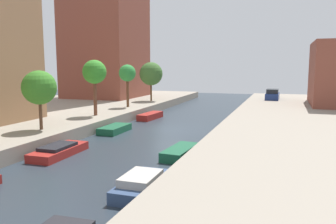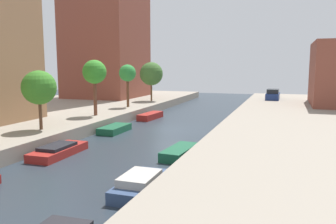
{
  "view_description": "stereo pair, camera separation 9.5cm",
  "coord_description": "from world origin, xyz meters",
  "px_view_note": "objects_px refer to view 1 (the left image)",
  "views": [
    {
      "loc": [
        9.96,
        -28.55,
        5.76
      ],
      "look_at": [
        -0.86,
        2.87,
        1.2
      ],
      "focal_mm": 36.25,
      "sensor_mm": 36.0,
      "label": 1
    },
    {
      "loc": [
        10.04,
        -28.52,
        5.76
      ],
      "look_at": [
        -0.86,
        2.87,
        1.2
      ],
      "focal_mm": 36.25,
      "sensor_mm": 36.0,
      "label": 2
    }
  ],
  "objects_px": {
    "moored_boat_left_2": "(115,129)",
    "street_tree_3": "(127,74)",
    "parked_car": "(272,95)",
    "moored_boat_right_1": "(143,184)",
    "moored_boat_left_1": "(59,151)",
    "apartment_tower_far": "(105,4)",
    "moored_boat_right_2": "(180,152)",
    "street_tree_1": "(39,88)",
    "street_tree_2": "(94,73)",
    "moored_boat_left_3": "(150,116)",
    "street_tree_4": "(151,74)"
  },
  "relations": [
    {
      "from": "moored_boat_left_2",
      "to": "street_tree_3",
      "type": "bearing_deg",
      "value": 109.15
    },
    {
      "from": "parked_car",
      "to": "moored_boat_right_1",
      "type": "xyz_separation_m",
      "value": [
        -4.36,
        -36.53,
        -1.24
      ]
    },
    {
      "from": "moored_boat_right_1",
      "to": "moored_boat_left_1",
      "type": "bearing_deg",
      "value": 151.56
    },
    {
      "from": "apartment_tower_far",
      "to": "moored_boat_right_2",
      "type": "height_order",
      "value": "apartment_tower_far"
    },
    {
      "from": "street_tree_1",
      "to": "moored_boat_left_1",
      "type": "bearing_deg",
      "value": -37.48
    },
    {
      "from": "street_tree_2",
      "to": "moored_boat_left_1",
      "type": "relative_size",
      "value": 1.19
    },
    {
      "from": "moored_boat_left_1",
      "to": "street_tree_3",
      "type": "bearing_deg",
      "value": 101.44
    },
    {
      "from": "street_tree_1",
      "to": "moored_boat_left_2",
      "type": "bearing_deg",
      "value": 58.11
    },
    {
      "from": "apartment_tower_far",
      "to": "moored_boat_left_2",
      "type": "bearing_deg",
      "value": -59.48
    },
    {
      "from": "moored_boat_right_2",
      "to": "apartment_tower_far",
      "type": "bearing_deg",
      "value": 126.99
    },
    {
      "from": "moored_boat_left_3",
      "to": "parked_car",
      "type": "bearing_deg",
      "value": 53.54
    },
    {
      "from": "parked_car",
      "to": "street_tree_4",
      "type": "bearing_deg",
      "value": -154.42
    },
    {
      "from": "apartment_tower_far",
      "to": "moored_boat_left_1",
      "type": "height_order",
      "value": "apartment_tower_far"
    },
    {
      "from": "street_tree_2",
      "to": "parked_car",
      "type": "height_order",
      "value": "street_tree_2"
    },
    {
      "from": "moored_boat_left_3",
      "to": "apartment_tower_far",
      "type": "bearing_deg",
      "value": 134.12
    },
    {
      "from": "street_tree_4",
      "to": "street_tree_2",
      "type": "bearing_deg",
      "value": -90.0
    },
    {
      "from": "street_tree_4",
      "to": "moored_boat_left_1",
      "type": "height_order",
      "value": "street_tree_4"
    },
    {
      "from": "apartment_tower_far",
      "to": "street_tree_4",
      "type": "distance_m",
      "value": 13.98
    },
    {
      "from": "moored_boat_right_2",
      "to": "moored_boat_left_1",
      "type": "bearing_deg",
      "value": -163.02
    },
    {
      "from": "moored_boat_left_2",
      "to": "street_tree_4",
      "type": "bearing_deg",
      "value": 101.14
    },
    {
      "from": "street_tree_1",
      "to": "moored_boat_right_1",
      "type": "xyz_separation_m",
      "value": [
        11.22,
        -6.88,
        -3.75
      ]
    },
    {
      "from": "apartment_tower_far",
      "to": "street_tree_3",
      "type": "bearing_deg",
      "value": -51.35
    },
    {
      "from": "apartment_tower_far",
      "to": "moored_boat_left_2",
      "type": "xyz_separation_m",
      "value": [
        12.13,
        -20.57,
        -14.57
      ]
    },
    {
      "from": "street_tree_2",
      "to": "moored_boat_right_1",
      "type": "distance_m",
      "value": 19.04
    },
    {
      "from": "moored_boat_left_3",
      "to": "moored_boat_right_1",
      "type": "height_order",
      "value": "moored_boat_right_1"
    },
    {
      "from": "street_tree_3",
      "to": "moored_boat_left_2",
      "type": "distance_m",
      "value": 11.09
    },
    {
      "from": "street_tree_3",
      "to": "street_tree_1",
      "type": "bearing_deg",
      "value": -90.0
    },
    {
      "from": "moored_boat_left_1",
      "to": "moored_boat_left_2",
      "type": "bearing_deg",
      "value": 91.75
    },
    {
      "from": "street_tree_2",
      "to": "moored_boat_left_1",
      "type": "xyz_separation_m",
      "value": [
        3.57,
        -10.5,
        -4.78
      ]
    },
    {
      "from": "apartment_tower_far",
      "to": "street_tree_1",
      "type": "bearing_deg",
      "value": -71.23
    },
    {
      "from": "moored_boat_left_3",
      "to": "moored_boat_right_2",
      "type": "bearing_deg",
      "value": -61.02
    },
    {
      "from": "moored_boat_left_1",
      "to": "moored_boat_right_2",
      "type": "xyz_separation_m",
      "value": [
        7.48,
        2.28,
        -0.02
      ]
    },
    {
      "from": "street_tree_1",
      "to": "street_tree_3",
      "type": "relative_size",
      "value": 0.9
    },
    {
      "from": "apartment_tower_far",
      "to": "street_tree_3",
      "type": "xyz_separation_m",
      "value": [
        8.8,
        -11.01,
        -10.03
      ]
    },
    {
      "from": "moored_boat_left_2",
      "to": "moored_boat_right_1",
      "type": "distance_m",
      "value": 14.55
    },
    {
      "from": "apartment_tower_far",
      "to": "moored_boat_right_1",
      "type": "bearing_deg",
      "value": -58.58
    },
    {
      "from": "apartment_tower_far",
      "to": "street_tree_1",
      "type": "xyz_separation_m",
      "value": [
        8.8,
        -25.91,
        -10.72
      ]
    },
    {
      "from": "street_tree_2",
      "to": "moored_boat_left_3",
      "type": "distance_m",
      "value": 8.06
    },
    {
      "from": "street_tree_1",
      "to": "street_tree_3",
      "type": "distance_m",
      "value": 14.91
    },
    {
      "from": "moored_boat_left_3",
      "to": "street_tree_4",
      "type": "bearing_deg",
      "value": 111.16
    },
    {
      "from": "street_tree_4",
      "to": "moored_boat_left_1",
      "type": "distance_m",
      "value": 25.56
    },
    {
      "from": "street_tree_4",
      "to": "street_tree_1",
      "type": "bearing_deg",
      "value": -90.0
    },
    {
      "from": "street_tree_4",
      "to": "apartment_tower_far",
      "type": "bearing_deg",
      "value": 157.15
    },
    {
      "from": "moored_boat_left_1",
      "to": "street_tree_1",
      "type": "bearing_deg",
      "value": 142.52
    },
    {
      "from": "street_tree_3",
      "to": "street_tree_4",
      "type": "bearing_deg",
      "value": 90.0
    },
    {
      "from": "street_tree_1",
      "to": "moored_boat_right_2",
      "type": "height_order",
      "value": "street_tree_1"
    },
    {
      "from": "street_tree_3",
      "to": "parked_car",
      "type": "relative_size",
      "value": 1.11
    },
    {
      "from": "moored_boat_left_2",
      "to": "moored_boat_left_3",
      "type": "bearing_deg",
      "value": 88.98
    },
    {
      "from": "street_tree_4",
      "to": "moored_boat_right_1",
      "type": "height_order",
      "value": "street_tree_4"
    },
    {
      "from": "apartment_tower_far",
      "to": "moored_boat_left_1",
      "type": "bearing_deg",
      "value": -66.64
    }
  ]
}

